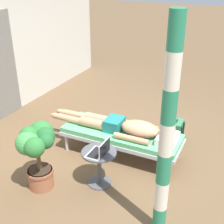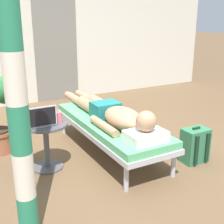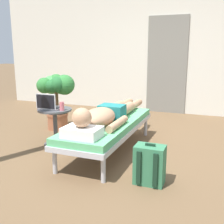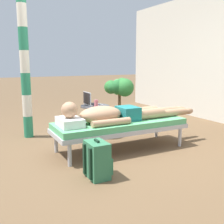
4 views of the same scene
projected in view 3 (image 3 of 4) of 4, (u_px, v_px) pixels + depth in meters
The scene contains 10 objects.
ground_plane at pixel (110, 155), 3.53m from camera, with size 40.00×40.00×0.00m, color brown.
house_wall_back at pixel (156, 50), 5.89m from camera, with size 7.60×0.20×2.70m, color beige.
house_door_panel at pixel (167, 65), 5.77m from camera, with size 0.84×0.03×2.04m, color slate.
lounge_chair at pixel (109, 126), 3.60m from camera, with size 0.68×1.91×0.42m.
person_reclining at pixel (107, 115), 3.50m from camera, with size 0.53×2.17×0.32m.
side_table at pixel (55, 120), 3.86m from camera, with size 0.48×0.48×0.52m.
laptop at pixel (49, 105), 3.79m from camera, with size 0.31×0.24×0.23m.
drink_glass at pixel (62, 106), 3.72m from camera, with size 0.06×0.06×0.12m, color #D86672.
backpack at pixel (150, 165), 2.74m from camera, with size 0.30×0.26×0.42m.
potted_plant at pixel (57, 93), 4.57m from camera, with size 0.61×0.45×0.94m.
Camera 3 is at (1.23, -3.08, 1.32)m, focal length 43.55 mm.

